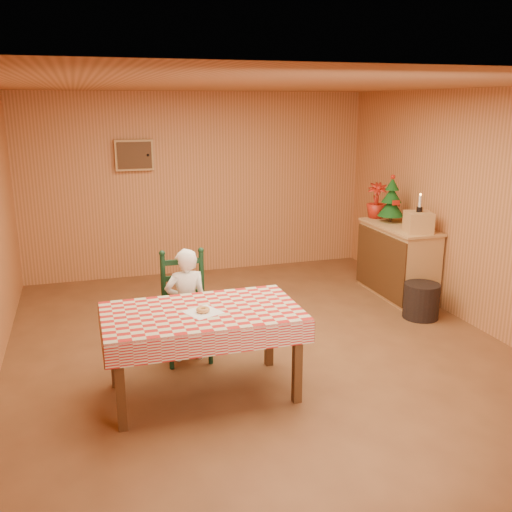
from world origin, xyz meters
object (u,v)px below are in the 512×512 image
(shelf_unit, at_px, (397,261))
(storage_bin, at_px, (421,301))
(crate, at_px, (418,222))
(seated_child, at_px, (187,305))
(ladder_chair, at_px, (186,309))
(dining_table, at_px, (202,320))
(christmas_tree, at_px, (391,201))

(shelf_unit, relative_size, storage_bin, 2.99)
(crate, bearing_deg, seated_child, -166.64)
(shelf_unit, distance_m, crate, 0.71)
(ladder_chair, distance_m, shelf_unit, 3.15)
(seated_child, xyz_separation_m, storage_bin, (2.82, 0.29, -0.36))
(dining_table, relative_size, crate, 5.52)
(ladder_chair, relative_size, crate, 3.60)
(seated_child, bearing_deg, shelf_unit, -159.54)
(dining_table, relative_size, christmas_tree, 2.67)
(christmas_tree, distance_m, storage_bin, 1.47)
(dining_table, relative_size, storage_bin, 4.00)
(dining_table, distance_m, christmas_tree, 3.67)
(ladder_chair, xyz_separation_m, christmas_tree, (2.97, 1.30, 0.71))
(christmas_tree, bearing_deg, seated_child, -155.49)
(shelf_unit, bearing_deg, crate, -88.77)
(dining_table, xyz_separation_m, crate, (2.97, 1.44, 0.37))
(christmas_tree, bearing_deg, shelf_unit, -91.98)
(dining_table, xyz_separation_m, seated_child, (0.00, 0.73, -0.13))
(christmas_tree, height_order, storage_bin, christmas_tree)
(crate, relative_size, christmas_tree, 0.48)
(ladder_chair, xyz_separation_m, storage_bin, (2.82, 0.23, -0.30))
(ladder_chair, bearing_deg, christmas_tree, 23.59)
(dining_table, xyz_separation_m, ladder_chair, (-0.00, 0.79, -0.18))
(seated_child, relative_size, shelf_unit, 0.91)
(dining_table, height_order, shelf_unit, shelf_unit)
(seated_child, distance_m, crate, 3.10)
(seated_child, xyz_separation_m, crate, (2.97, 0.71, 0.49))
(storage_bin, bearing_deg, seated_child, -174.10)
(seated_child, height_order, christmas_tree, christmas_tree)
(ladder_chair, bearing_deg, seated_child, -90.00)
(dining_table, height_order, crate, crate)
(storage_bin, bearing_deg, crate, 69.45)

